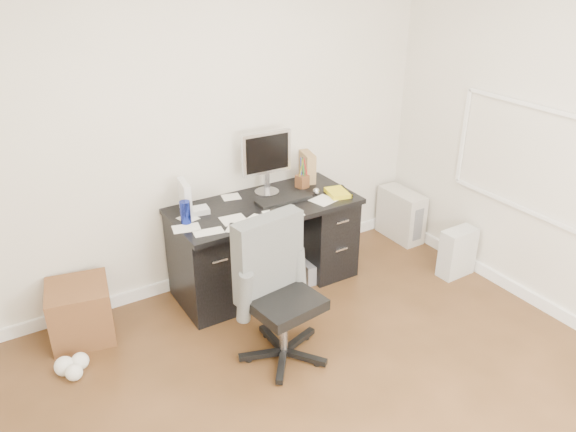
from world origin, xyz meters
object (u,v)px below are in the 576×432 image
Objects in this scene: lcd_monitor at (266,163)px; keyboard at (284,200)px; desk at (265,242)px; office_chair at (283,295)px; pc_tower at (401,215)px; wicker_basket at (81,312)px.

lcd_monitor is 0.33m from keyboard.
desk is 3.28× the size of keyboard.
office_chair reaches higher than desk.
desk is at bearing -122.47° from lcd_monitor.
pc_tower is at bearing 18.70° from office_chair.
wicker_basket is (-1.14, 0.96, -0.30)m from office_chair.
desk is at bearing -3.26° from wicker_basket.
lcd_monitor is 1.26× the size of wicker_basket.
pc_tower is (1.54, 0.06, -0.16)m from desk.
pc_tower is at bearing -2.43° from lcd_monitor.
keyboard is at bearing -12.70° from desk.
pc_tower is (1.38, 0.09, -0.52)m from keyboard.
keyboard is at bearing -176.27° from pc_tower.
pc_tower reaches higher than wicker_basket.
office_chair is (-0.51, -0.84, -0.25)m from keyboard.
keyboard is at bearing -76.81° from lcd_monitor.
lcd_monitor is at bearing 175.28° from pc_tower.
office_chair reaches higher than keyboard.
desk is 0.40m from keyboard.
desk reaches higher than wicker_basket.
lcd_monitor is at bearing 101.36° from keyboard.
wicker_basket is (-1.61, -0.09, -0.81)m from lcd_monitor.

